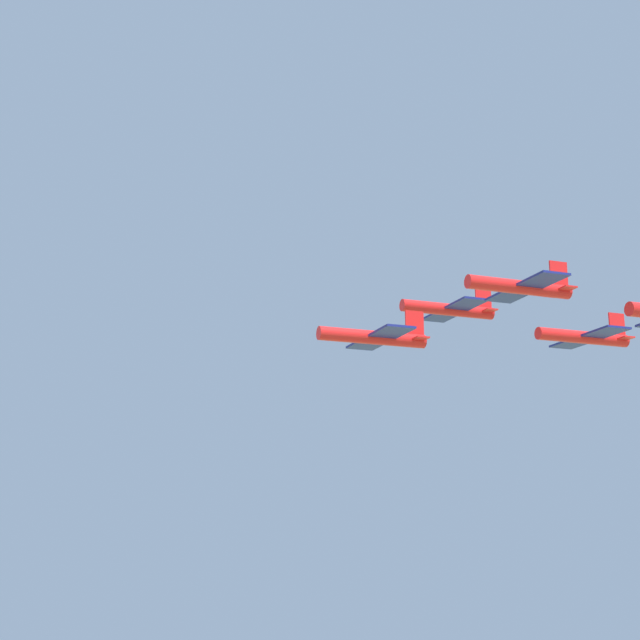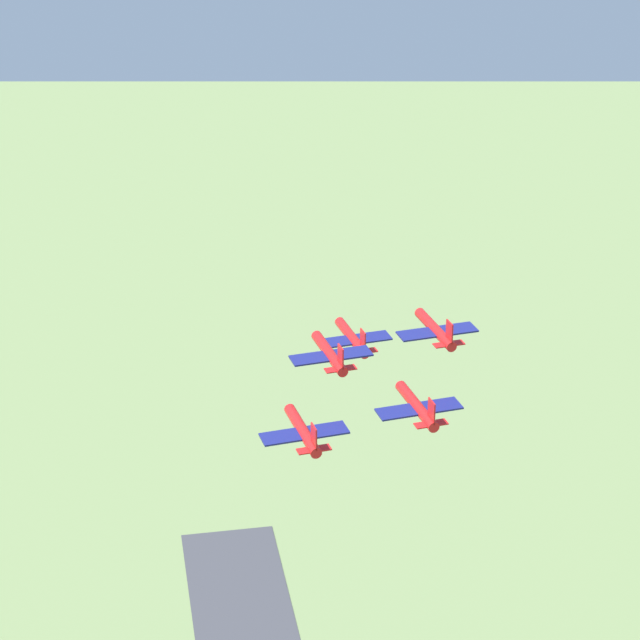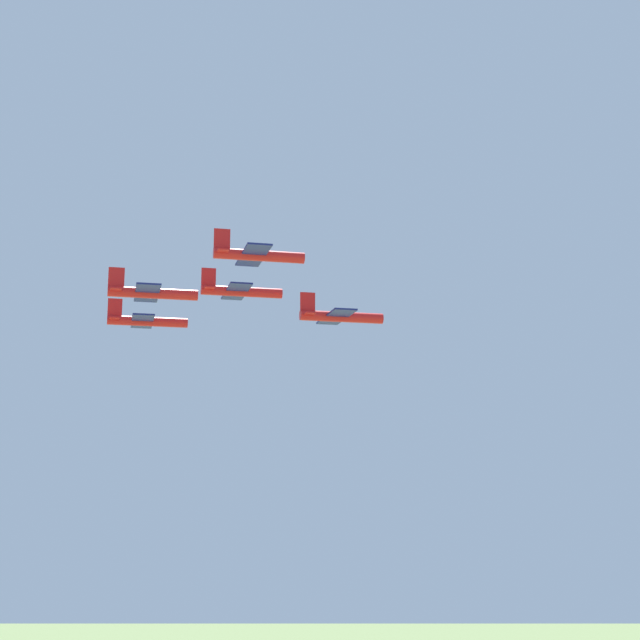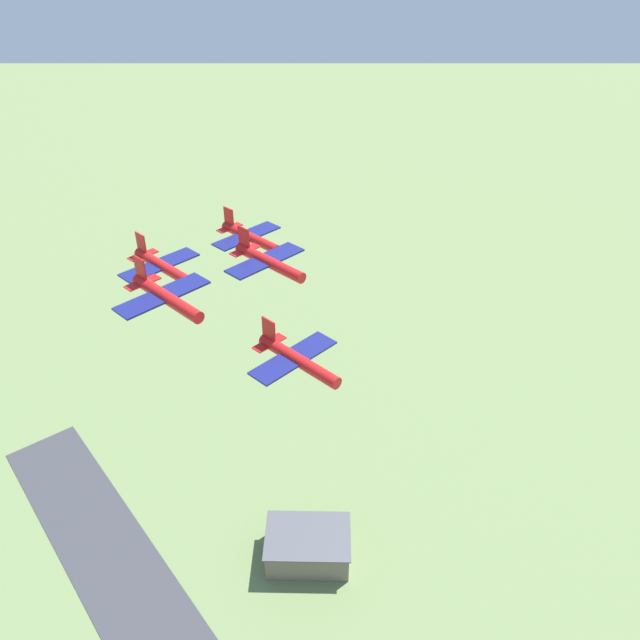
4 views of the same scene
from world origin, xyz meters
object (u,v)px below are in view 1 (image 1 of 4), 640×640
Objects in this scene: jet_0 at (377,337)px; jet_4 at (586,337)px; jet_1 at (523,287)px; jet_2 at (451,309)px.

jet_4 reaches higher than jet_0.
jet_4 is (-13.62, 3.01, -2.36)m from jet_1.
jet_2 is at bearing -59.53° from jet_0.
jet_2 reaches higher than jet_4.
jet_1 is 1.00× the size of jet_4.
jet_1 reaches higher than jet_4.
jet_4 is at bearing -59.53° from jet_1.
jet_2 is 1.00× the size of jet_4.
jet_1 reaches higher than jet_0.
jet_0 is 1.00× the size of jet_4.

